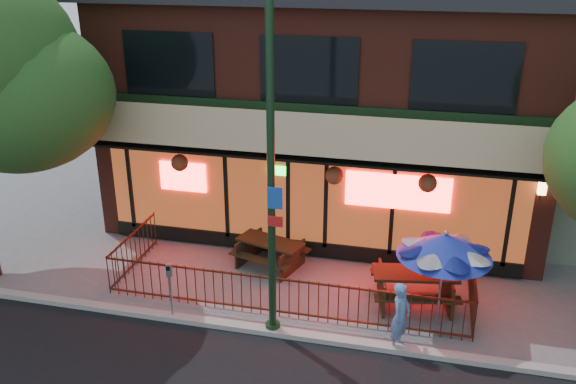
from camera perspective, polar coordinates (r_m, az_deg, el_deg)
name	(u,v)px	position (r m, az deg, el deg)	size (l,w,h in m)	color
ground	(277,321)	(13.88, -1.00, -11.95)	(80.00, 80.00, 0.00)	gray
curb	(272,331)	(13.45, -1.54, -12.90)	(80.00, 0.25, 0.12)	#999993
restaurant_building	(335,75)	(18.83, 4.39, 10.87)	(12.96, 9.49, 8.05)	maroon
patio_fence	(283,285)	(13.95, -0.50, -8.68)	(8.44, 2.62, 1.00)	#441A0E
street_light	(271,197)	(12.03, -1.56, -0.50)	(0.43, 0.32, 7.00)	#16311A
picnic_table_left	(270,249)	(15.80, -1.68, -5.39)	(2.03, 1.77, 0.73)	#322212
picnic_table_right	(415,283)	(14.50, 11.75, -8.31)	(2.16, 1.80, 0.83)	#332412
patio_umbrella	(445,245)	(13.20, 14.48, -4.86)	(1.99, 1.99, 2.28)	gray
pedestrian	(400,317)	(12.86, 10.48, -11.39)	(0.55, 0.36, 1.51)	#587CB0
parking_meter_near	(170,282)	(13.67, -10.98, -8.30)	(0.15, 0.13, 1.40)	#9FA3A8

